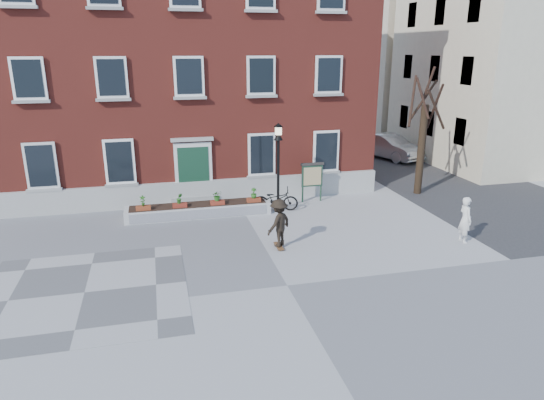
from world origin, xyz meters
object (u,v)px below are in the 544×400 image
object	(u,v)px
parked_car	(389,147)
bystander	(465,220)
lamp_post	(278,155)
notice_board	(312,176)
skateboarder	(279,223)
bicycle	(276,199)

from	to	relation	value
parked_car	bystander	bearing A→B (deg)	-126.61
lamp_post	notice_board	world-z (taller)	lamp_post
notice_board	skateboarder	size ratio (longest dim) A/B	1.01
notice_board	lamp_post	bearing A→B (deg)	-153.56
lamp_post	notice_board	distance (m)	2.46
parked_car	notice_board	xyz separation A→B (m)	(-7.88, -7.79, 0.47)
bicycle	lamp_post	size ratio (longest dim) A/B	0.51
lamp_post	notice_board	size ratio (longest dim) A/B	2.10
notice_board	skateboarder	xyz separation A→B (m)	(-2.91, -5.04, -0.31)
bicycle	lamp_post	xyz separation A→B (m)	(0.09, -0.06, 2.02)
parked_car	bystander	world-z (taller)	bystander
lamp_post	notice_board	bearing A→B (deg)	26.44
bicycle	lamp_post	world-z (taller)	lamp_post
lamp_post	bicycle	bearing A→B (deg)	148.97
bicycle	skateboarder	size ratio (longest dim) A/B	1.08
parked_car	lamp_post	world-z (taller)	lamp_post
bystander	lamp_post	size ratio (longest dim) A/B	0.45
bystander	notice_board	xyz separation A→B (m)	(-3.97, 6.12, 0.39)
bicycle	notice_board	world-z (taller)	notice_board
lamp_post	skateboarder	size ratio (longest dim) A/B	2.13
parked_car	lamp_post	distance (m)	13.22
bicycle	lamp_post	bearing A→B (deg)	-107.17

